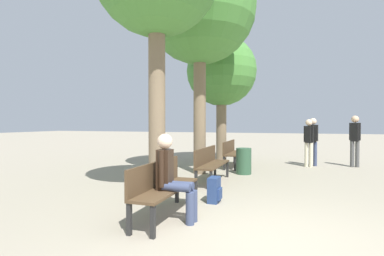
# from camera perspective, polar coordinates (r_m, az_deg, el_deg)

# --- Properties ---
(ground_plane) EXTENTS (80.00, 80.00, 0.00)m
(ground_plane) POSITION_cam_1_polar(r_m,az_deg,el_deg) (4.11, 13.62, -20.47)
(ground_plane) COLOR gray
(bench_row_0) EXTENTS (0.44, 1.82, 0.88)m
(bench_row_0) POSITION_cam_1_polar(r_m,az_deg,el_deg) (4.88, -5.71, -10.53)
(bench_row_0) COLOR #4C3823
(bench_row_0) RESTS_ON ground_plane
(bench_row_1) EXTENTS (0.44, 1.82, 0.88)m
(bench_row_1) POSITION_cam_1_polar(r_m,az_deg,el_deg) (7.57, 3.44, -6.38)
(bench_row_1) COLOR #4C3823
(bench_row_1) RESTS_ON ground_plane
(bench_row_2) EXTENTS (0.44, 1.82, 0.88)m
(bench_row_2) POSITION_cam_1_polar(r_m,az_deg,el_deg) (10.36, 7.67, -4.37)
(bench_row_2) COLOR #4C3823
(bench_row_2) RESTS_ON ground_plane
(tree_row_1) EXTENTS (3.29, 3.29, 6.52)m
(tree_row_1) POSITION_cam_1_polar(r_m,az_deg,el_deg) (9.43, 1.48, 21.69)
(tree_row_1) COLOR #7A664C
(tree_row_1) RESTS_ON ground_plane
(tree_row_2) EXTENTS (2.67, 2.67, 4.82)m
(tree_row_2) POSITION_cam_1_polar(r_m,az_deg,el_deg) (11.69, 5.62, 10.55)
(tree_row_2) COLOR #7A664C
(tree_row_2) RESTS_ON ground_plane
(person_seated) EXTENTS (0.62, 0.35, 1.33)m
(person_seated) POSITION_cam_1_polar(r_m,az_deg,el_deg) (4.63, -3.80, -8.84)
(person_seated) COLOR #384260
(person_seated) RESTS_ON ground_plane
(backpack) EXTENTS (0.23, 0.34, 0.47)m
(backpack) POSITION_cam_1_polar(r_m,az_deg,el_deg) (5.78, 4.29, -11.68)
(backpack) COLOR navy
(backpack) RESTS_ON ground_plane
(pedestrian_near) EXTENTS (0.34, 0.23, 1.66)m
(pedestrian_near) POSITION_cam_1_polar(r_m,az_deg,el_deg) (11.20, 22.05, -1.87)
(pedestrian_near) COLOR #384260
(pedestrian_near) RESTS_ON ground_plane
(pedestrian_mid) EXTENTS (0.35, 0.29, 1.74)m
(pedestrian_mid) POSITION_cam_1_polar(r_m,az_deg,el_deg) (11.50, 28.61, -1.62)
(pedestrian_mid) COLOR #4C4C4C
(pedestrian_mid) RESTS_ON ground_plane
(pedestrian_far) EXTENTS (0.33, 0.28, 1.62)m
(pedestrian_far) POSITION_cam_1_polar(r_m,az_deg,el_deg) (10.90, 21.35, -2.07)
(pedestrian_far) COLOR beige
(pedestrian_far) RESTS_ON ground_plane
(trash_bin) EXTENTS (0.44, 0.44, 0.76)m
(trash_bin) POSITION_cam_1_polar(r_m,az_deg,el_deg) (8.92, 9.81, -6.23)
(trash_bin) COLOR #2D5138
(trash_bin) RESTS_ON ground_plane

